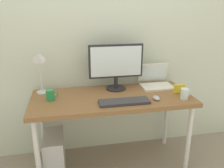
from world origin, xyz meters
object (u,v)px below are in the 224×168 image
at_px(keyboard, 124,102).
at_px(laptop, 155,81).
at_px(mouse, 156,98).
at_px(glass_cup, 185,94).
at_px(desk, 112,103).
at_px(computer_tower, 55,155).
at_px(monitor, 116,64).
at_px(coffee_mug, 50,95).
at_px(photo_frame, 179,89).
at_px(desk_lamp, 39,63).

bearing_deg(keyboard, laptop, 41.57).
bearing_deg(mouse, glass_cup, -5.82).
xyz_separation_m(desk, mouse, (0.37, -0.16, 0.09)).
bearing_deg(keyboard, desk, 112.45).
bearing_deg(computer_tower, monitor, 18.93).
bearing_deg(coffee_mug, keyboard, -16.46).
bearing_deg(photo_frame, desk, 175.34).
height_order(desk, laptop, laptop).
height_order(desk_lamp, mouse, desk_lamp).
xyz_separation_m(monitor, mouse, (0.30, -0.34, -0.24)).
bearing_deg(coffee_mug, desk, -0.95).
relative_size(monitor, glass_cup, 4.99).
relative_size(desk, computer_tower, 3.53).
distance_m(monitor, keyboard, 0.44).
bearing_deg(desk, glass_cup, -16.41).
height_order(laptop, keyboard, laptop).
distance_m(mouse, coffee_mug, 0.94).
relative_size(desk, glass_cup, 13.86).
distance_m(laptop, computer_tower, 1.24).
distance_m(keyboard, glass_cup, 0.56).
xyz_separation_m(desk, photo_frame, (0.64, -0.05, 0.12)).
relative_size(photo_frame, computer_tower, 0.26).
bearing_deg(glass_cup, mouse, 174.18).
distance_m(desk_lamp, photo_frame, 1.33).
relative_size(monitor, photo_frame, 4.85).
bearing_deg(monitor, coffee_mug, -164.50).
bearing_deg(laptop, photo_frame, -61.03).
xyz_separation_m(keyboard, computer_tower, (-0.63, 0.14, -0.56)).
xyz_separation_m(keyboard, photo_frame, (0.57, 0.12, 0.04)).
xyz_separation_m(monitor, desk_lamp, (-0.72, 0.00, 0.04)).
height_order(laptop, mouse, laptop).
distance_m(mouse, photo_frame, 0.29).
xyz_separation_m(desk_lamp, mouse, (1.01, -0.34, -0.28)).
relative_size(keyboard, computer_tower, 1.05).
height_order(desk, desk_lamp, desk_lamp).
xyz_separation_m(desk, glass_cup, (0.63, -0.19, 0.12)).
distance_m(desk_lamp, computer_tower, 0.88).
bearing_deg(monitor, glass_cup, -33.66).
relative_size(laptop, coffee_mug, 2.98).
relative_size(desk, photo_frame, 13.46).
xyz_separation_m(monitor, coffee_mug, (-0.63, -0.17, -0.21)).
height_order(desk, mouse, mouse).
relative_size(desk, monitor, 2.78).
height_order(desk, glass_cup, glass_cup).
height_order(desk, keyboard, keyboard).
xyz_separation_m(desk, coffee_mug, (-0.55, 0.01, 0.12)).
bearing_deg(computer_tower, photo_frame, -0.86).
distance_m(desk_lamp, mouse, 1.11).
bearing_deg(desk, monitor, 67.68).
bearing_deg(photo_frame, desk_lamp, 169.54).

